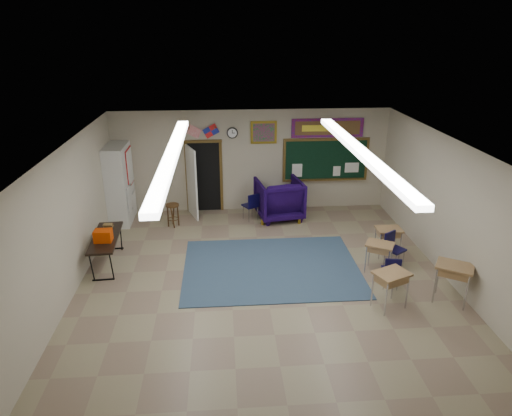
{
  "coord_description": "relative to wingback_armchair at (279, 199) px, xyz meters",
  "views": [
    {
      "loc": [
        -0.85,
        -8.39,
        5.19
      ],
      "look_at": [
        -0.1,
        1.5,
        1.21
      ],
      "focal_mm": 32.0,
      "sensor_mm": 36.0,
      "label": 1
    }
  ],
  "objects": [
    {
      "name": "right_wall",
      "position": [
        3.26,
        -3.75,
        0.93
      ],
      "size": [
        0.04,
        9.0,
        3.0
      ],
      "primitive_type": "cube",
      "color": "#AEA18D",
      "rests_on": "floor"
    },
    {
      "name": "doorway",
      "position": [
        -2.24,
        0.6,
        0.48
      ],
      "size": [
        1.1,
        0.89,
        2.16
      ],
      "color": "black",
      "rests_on": "back_wall"
    },
    {
      "name": "bulletin_board",
      "position": [
        1.46,
        0.71,
        1.88
      ],
      "size": [
        2.1,
        0.05,
        0.55
      ],
      "color": "#AD0E14",
      "rests_on": "back_wall"
    },
    {
      "name": "floor",
      "position": [
        -0.74,
        -3.75,
        -0.57
      ],
      "size": [
        9.0,
        9.0,
        0.0
      ],
      "primitive_type": "plane",
      "color": "#85795B",
      "rests_on": "ground"
    },
    {
      "name": "student_desk_front_left",
      "position": [
        1.84,
        -3.31,
        -0.18
      ],
      "size": [
        0.73,
        0.68,
        0.71
      ],
      "rotation": [
        0.0,
        0.0,
        -0.52
      ],
      "color": "olive",
      "rests_on": "floor"
    },
    {
      "name": "framed_art_print",
      "position": [
        -0.39,
        0.71,
        1.78
      ],
      "size": [
        0.75,
        0.05,
        0.65
      ],
      "color": "olive",
      "rests_on": "back_wall"
    },
    {
      "name": "storage_cabinet",
      "position": [
        -4.45,
        0.1,
        0.52
      ],
      "size": [
        0.59,
        1.25,
        2.2
      ],
      "color": "silver",
      "rests_on": "floor"
    },
    {
      "name": "wall_clock",
      "position": [
        -1.29,
        0.71,
        1.78
      ],
      "size": [
        0.32,
        0.05,
        0.32
      ],
      "color": "black",
      "rests_on": "back_wall"
    },
    {
      "name": "student_desk_back_right",
      "position": [
        2.9,
        -4.59,
        -0.11
      ],
      "size": [
        0.86,
        0.81,
        0.83
      ],
      "rotation": [
        0.0,
        0.0,
        -0.57
      ],
      "color": "olive",
      "rests_on": "floor"
    },
    {
      "name": "student_chair_desk_b",
      "position": [
        2.3,
        -3.08,
        -0.17
      ],
      "size": [
        0.56,
        0.56,
        0.81
      ],
      "primitive_type": null,
      "rotation": [
        0.0,
        0.0,
        0.6
      ],
      "color": "black",
      "rests_on": "floor"
    },
    {
      "name": "folding_table",
      "position": [
        -4.31,
        -2.49,
        -0.19
      ],
      "size": [
        0.67,
        1.74,
        0.97
      ],
      "rotation": [
        0.0,
        0.0,
        0.06
      ],
      "color": "black",
      "rests_on": "floor"
    },
    {
      "name": "student_desk_back_left",
      "position": [
        1.6,
        -4.7,
        -0.14
      ],
      "size": [
        0.79,
        0.7,
        0.78
      ],
      "rotation": [
        0.0,
        0.0,
        0.41
      ],
      "color": "olive",
      "rests_on": "floor"
    },
    {
      "name": "wooden_stool",
      "position": [
        -3.0,
        -0.4,
        -0.24
      ],
      "size": [
        0.36,
        0.36,
        0.64
      ],
      "color": "#462E15",
      "rests_on": "floor"
    },
    {
      "name": "ceiling",
      "position": [
        -0.74,
        -3.75,
        2.43
      ],
      "size": [
        8.0,
        9.0,
        0.04
      ],
      "primitive_type": "cube",
      "color": "silver",
      "rests_on": "back_wall"
    },
    {
      "name": "back_wall",
      "position": [
        -0.74,
        0.75,
        0.93
      ],
      "size": [
        8.0,
        0.04,
        3.0
      ],
      "primitive_type": "cube",
      "color": "#AEA18D",
      "rests_on": "floor"
    },
    {
      "name": "wall_flags",
      "position": [
        -2.14,
        0.69,
        1.91
      ],
      "size": [
        1.16,
        0.06,
        0.7
      ],
      "primitive_type": null,
      "color": "red",
      "rests_on": "back_wall"
    },
    {
      "name": "fluorescent_strips",
      "position": [
        -0.74,
        -3.75,
        2.37
      ],
      "size": [
        3.86,
        6.0,
        0.1
      ],
      "primitive_type": null,
      "color": "white",
      "rests_on": "ceiling"
    },
    {
      "name": "wingback_armchair",
      "position": [
        0.0,
        0.0,
        0.0
      ],
      "size": [
        1.42,
        1.44,
        1.15
      ],
      "primitive_type": "imported",
      "rotation": [
        0.0,
        0.0,
        3.31
      ],
      "color": "black",
      "rests_on": "floor"
    },
    {
      "name": "student_chair_reading",
      "position": [
        -0.83,
        -0.09,
        -0.17
      ],
      "size": [
        0.55,
        0.55,
        0.81
      ],
      "primitive_type": null,
      "rotation": [
        0.0,
        0.0,
        3.65
      ],
      "color": "black",
      "rests_on": "floor"
    },
    {
      "name": "left_wall",
      "position": [
        -4.74,
        -3.75,
        0.93
      ],
      "size": [
        0.04,
        9.0,
        3.0
      ],
      "primitive_type": "cube",
      "color": "#AEA18D",
      "rests_on": "floor"
    },
    {
      "name": "chalkboard",
      "position": [
        1.46,
        0.71,
        0.89
      ],
      "size": [
        2.55,
        0.14,
        1.3
      ],
      "color": "brown",
      "rests_on": "back_wall"
    },
    {
      "name": "student_desk_front_right",
      "position": [
        2.31,
        -2.55,
        -0.18
      ],
      "size": [
        0.59,
        0.45,
        0.71
      ],
      "rotation": [
        0.0,
        0.0,
        -0.0
      ],
      "color": "olive",
      "rests_on": "floor"
    },
    {
      "name": "area_rug",
      "position": [
        -0.54,
        -2.95,
        -0.56
      ],
      "size": [
        4.0,
        3.0,
        0.02
      ],
      "primitive_type": "cube",
      "color": "#2F445B",
      "rests_on": "floor"
    },
    {
      "name": "student_chair_desk_a",
      "position": [
        1.89,
        -3.95,
        -0.2
      ],
      "size": [
        0.43,
        0.43,
        0.74
      ],
      "primitive_type": null,
      "rotation": [
        0.0,
        0.0,
        2.96
      ],
      "color": "black",
      "rests_on": "floor"
    },
    {
      "name": "front_wall",
      "position": [
        -0.74,
        -8.25,
        0.93
      ],
      "size": [
        8.0,
        0.04,
        3.0
      ],
      "primitive_type": "cube",
      "color": "#AEA18D",
      "rests_on": "floor"
    }
  ]
}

